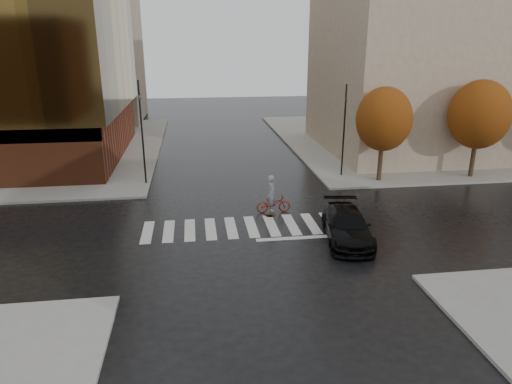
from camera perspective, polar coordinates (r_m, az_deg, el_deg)
ground at (r=24.21m, az=-0.42°, el=-4.81°), size 120.00×120.00×0.00m
sidewalk_ne at (r=50.15m, az=20.83°, el=6.32°), size 30.00×30.00×0.15m
crosswalk at (r=24.66m, az=-0.57°, el=-4.34°), size 12.00×3.00×0.01m
building_ne_tan at (r=43.84m, az=19.95°, el=16.85°), size 16.00×16.00×18.00m
building_nw_far at (r=60.50m, az=-21.52°, el=17.78°), size 14.00×12.00×20.00m
tree_ne_a at (r=32.56m, az=15.70°, el=8.74°), size 3.80×3.80×6.50m
tree_ne_b at (r=35.89m, az=26.16°, el=8.67°), size 4.20×4.20×6.89m
sedan at (r=23.28m, az=11.32°, el=-4.14°), size 2.90×5.48×1.51m
cyclist at (r=26.45m, az=2.11°, el=-0.98°), size 1.98×0.77×2.25m
traffic_light_nw at (r=31.72m, az=-14.11°, el=7.94°), size 0.21×0.18×6.96m
traffic_light_ne at (r=33.34m, az=10.97°, el=8.15°), size 0.19×0.20×6.54m
fire_hydrant at (r=33.90m, az=-18.38°, el=2.01°), size 0.24×0.24×0.67m
manhole at (r=26.22m, az=1.80°, el=-2.93°), size 0.68×0.68×0.01m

